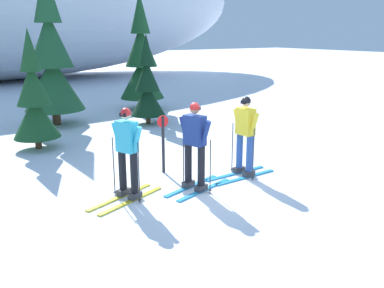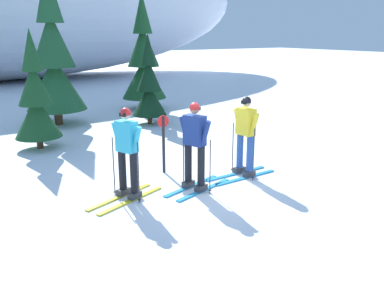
# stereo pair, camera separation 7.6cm
# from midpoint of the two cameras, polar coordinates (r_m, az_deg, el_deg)

# --- Properties ---
(ground_plane) EXTENTS (120.00, 120.00, 0.00)m
(ground_plane) POSITION_cam_midpoint_polar(r_m,az_deg,el_deg) (8.64, 1.58, -6.36)
(ground_plane) COLOR white
(skier_navy_jacket) EXTENTS (1.68, 0.91, 1.84)m
(skier_navy_jacket) POSITION_cam_midpoint_polar(r_m,az_deg,el_deg) (8.33, 0.66, -0.06)
(skier_navy_jacket) COLOR #2893CC
(skier_navy_jacket) RESTS_ON ground
(skier_yellow_jacket) EXTENTS (1.73, 0.80, 1.83)m
(skier_yellow_jacket) POSITION_cam_midpoint_polar(r_m,az_deg,el_deg) (9.28, 7.63, 1.27)
(skier_yellow_jacket) COLOR #2893CC
(skier_yellow_jacket) RESTS_ON ground
(skier_cyan_jacket) EXTENTS (1.73, 1.01, 1.82)m
(skier_cyan_jacket) POSITION_cam_midpoint_polar(r_m,az_deg,el_deg) (8.02, -8.75, -1.09)
(skier_cyan_jacket) COLOR gold
(skier_cyan_jacket) RESTS_ON ground
(pine_tree_center_left) EXTENTS (1.28, 1.28, 3.31)m
(pine_tree_center_left) POSITION_cam_midpoint_polar(r_m,az_deg,el_deg) (12.15, -20.72, 5.75)
(pine_tree_center_left) COLOR #47301E
(pine_tree_center_left) RESTS_ON ground
(pine_tree_center_right) EXTENTS (2.06, 2.06, 5.34)m
(pine_tree_center_right) POSITION_cam_midpoint_polar(r_m,az_deg,el_deg) (15.16, -18.53, 10.90)
(pine_tree_center_right) COLOR #47301E
(pine_tree_center_right) RESTS_ON ground
(pine_tree_right) EXTENTS (1.22, 1.22, 3.16)m
(pine_tree_right) POSITION_cam_midpoint_polar(r_m,az_deg,el_deg) (14.67, -5.84, 7.89)
(pine_tree_right) COLOR #47301E
(pine_tree_right) RESTS_ON ground
(pine_tree_far_right) EXTENTS (1.85, 1.85, 4.78)m
(pine_tree_far_right) POSITION_cam_midpoint_polar(r_m,az_deg,el_deg) (17.58, -6.64, 11.30)
(pine_tree_far_right) COLOR #47301E
(pine_tree_far_right) RESTS_ON ground
(trail_marker_post) EXTENTS (0.28, 0.07, 1.37)m
(trail_marker_post) POSITION_cam_midpoint_polar(r_m,az_deg,el_deg) (9.46, -3.75, 0.51)
(trail_marker_post) COLOR black
(trail_marker_post) RESTS_ON ground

